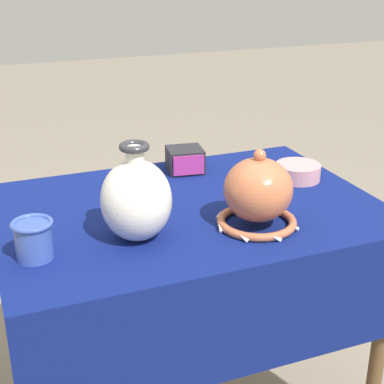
# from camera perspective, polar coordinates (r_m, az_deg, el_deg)

# --- Properties ---
(display_table) EXTENTS (1.07, 0.76, 0.79)m
(display_table) POSITION_cam_1_polar(r_m,az_deg,el_deg) (1.68, -0.20, -4.38)
(display_table) COLOR brown
(display_table) RESTS_ON ground_plane
(vase_tall_bulbous) EXTENTS (0.18, 0.18, 0.25)m
(vase_tall_bulbous) POSITION_cam_1_polar(r_m,az_deg,el_deg) (1.44, -5.43, -0.69)
(vase_tall_bulbous) COLOR white
(vase_tall_bulbous) RESTS_ON display_table
(vase_dome_bell) EXTENTS (0.22, 0.22, 0.21)m
(vase_dome_bell) POSITION_cam_1_polar(r_m,az_deg,el_deg) (1.52, 6.41, -0.25)
(vase_dome_bell) COLOR #BC6642
(vase_dome_bell) RESTS_ON display_table
(mosaic_tile_box) EXTENTS (0.13, 0.13, 0.08)m
(mosaic_tile_box) POSITION_cam_1_polar(r_m,az_deg,el_deg) (1.91, -0.68, 3.13)
(mosaic_tile_box) COLOR #232328
(mosaic_tile_box) RESTS_ON display_table
(cup_wide_cobalt) EXTENTS (0.10, 0.10, 0.10)m
(cup_wide_cobalt) POSITION_cam_1_polar(r_m,az_deg,el_deg) (1.41, -15.12, -4.37)
(cup_wide_cobalt) COLOR #3851A8
(cup_wide_cobalt) RESTS_ON display_table
(pot_squat_rose) EXTENTS (0.14, 0.14, 0.05)m
(pot_squat_rose) POSITION_cam_1_polar(r_m,az_deg,el_deg) (1.87, 10.23, 1.95)
(pot_squat_rose) COLOR #D19399
(pot_squat_rose) RESTS_ON display_table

